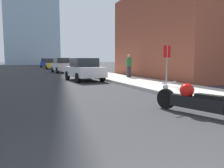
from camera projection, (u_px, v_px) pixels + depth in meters
name	position (u px, v px, depth m)	size (l,w,h in m)	color
sidewalk	(64.00, 68.00, 40.31)	(3.05, 240.00, 0.15)	#B2ADA3
brick_storefront	(206.00, 36.00, 18.66)	(12.38, 11.04, 6.89)	brown
motorcycle	(194.00, 100.00, 5.65)	(0.98, 2.42, 0.81)	black
parked_car_white	(84.00, 69.00, 15.15)	(2.20, 3.98, 1.56)	silver
parked_car_silver	(62.00, 65.00, 25.06)	(2.05, 4.03, 1.69)	#BCBCC1
parked_car_yellow	(52.00, 64.00, 34.75)	(1.93, 4.01, 1.71)	gold
parked_car_blue	(45.00, 63.00, 45.19)	(2.20, 4.19, 1.82)	#1E3899
stop_sign	(167.00, 58.00, 10.94)	(0.57, 0.26, 2.01)	slate
pedestrian	(129.00, 65.00, 16.45)	(0.36, 0.24, 1.71)	#38383D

